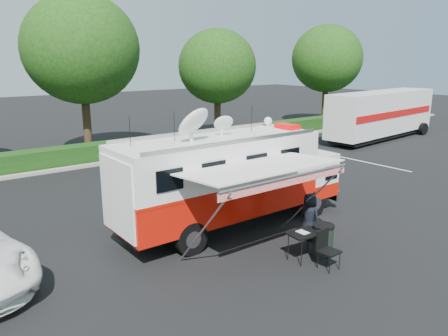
# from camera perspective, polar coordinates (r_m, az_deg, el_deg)

# --- Properties ---
(ground_plane) EXTENTS (120.00, 120.00, 0.00)m
(ground_plane) POSITION_cam_1_polar(r_m,az_deg,el_deg) (14.73, 1.19, -7.56)
(ground_plane) COLOR black
(ground_plane) RESTS_ON ground
(back_border) EXTENTS (60.00, 6.14, 8.87)m
(back_border) POSITION_cam_1_polar(r_m,az_deg,el_deg) (25.52, -15.43, 12.62)
(back_border) COLOR #9E998E
(back_border) RESTS_ON ground_plane
(stall_lines) EXTENTS (24.12, 5.50, 0.01)m
(stall_lines) POSITION_cam_1_polar(r_m,az_deg,el_deg) (16.79, -6.57, -4.89)
(stall_lines) COLOR silver
(stall_lines) RESTS_ON ground_plane
(command_truck) EXTENTS (8.16, 2.25, 3.92)m
(command_truck) POSITION_cam_1_polar(r_m,az_deg,el_deg) (14.16, 1.00, -1.31)
(command_truck) COLOR black
(command_truck) RESTS_ON ground_plane
(awning) EXTENTS (4.45, 2.32, 2.69)m
(awning) POSITION_cam_1_polar(r_m,az_deg,el_deg) (11.77, 5.29, -0.33)
(awning) COLOR silver
(awning) RESTS_ON ground_plane
(person) EXTENTS (0.54, 0.77, 1.49)m
(person) POSITION_cam_1_polar(r_m,az_deg,el_deg) (13.93, 10.93, -9.15)
(person) COLOR black
(person) RESTS_ON ground_plane
(folding_table) EXTENTS (1.02, 0.78, 0.81)m
(folding_table) POSITION_cam_1_polar(r_m,az_deg,el_deg) (12.32, 10.56, -8.45)
(folding_table) COLOR black
(folding_table) RESTS_ON ground_plane
(folding_chair) EXTENTS (0.53, 0.55, 1.05)m
(folding_chair) POSITION_cam_1_polar(r_m,az_deg,el_deg) (12.05, 13.15, -9.84)
(folding_chair) COLOR black
(folding_chair) RESTS_ON ground_plane
(trash_bin) EXTENTS (0.62, 0.62, 0.92)m
(trash_bin) POSITION_cam_1_polar(r_m,az_deg,el_deg) (12.80, 12.79, -9.15)
(trash_bin) COLOR black
(trash_bin) RESTS_ON ground_plane
(semi_trailer) EXTENTS (10.76, 3.16, 3.27)m
(semi_trailer) POSITION_cam_1_polar(r_m,az_deg,el_deg) (32.21, 19.90, 6.63)
(semi_trailer) COLOR silver
(semi_trailer) RESTS_ON ground_plane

